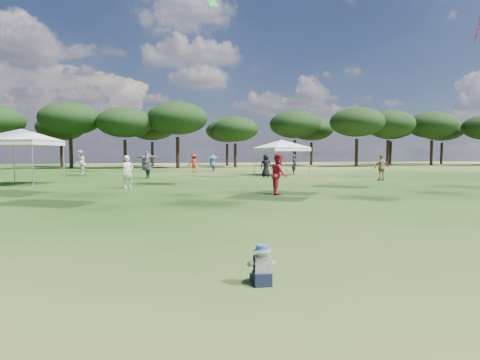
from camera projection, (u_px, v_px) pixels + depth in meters
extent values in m
cylinder|color=black|center=(71.00, 153.00, 44.62)|extent=(0.40, 0.40, 3.46)
ellipsoid|color=black|center=(70.00, 119.00, 44.37)|extent=(6.73, 6.73, 3.63)
cylinder|color=black|center=(125.00, 154.00, 45.02)|extent=(0.37, 0.37, 3.21)
ellipsoid|color=black|center=(125.00, 122.00, 44.79)|extent=(6.24, 6.24, 3.36)
cylinder|color=black|center=(178.00, 153.00, 46.11)|extent=(0.41, 0.41, 3.56)
ellipsoid|color=black|center=(177.00, 118.00, 45.85)|extent=(6.91, 6.91, 3.73)
cylinder|color=black|center=(235.00, 155.00, 48.28)|extent=(0.33, 0.33, 2.88)
ellipsoid|color=black|center=(235.00, 129.00, 48.07)|extent=(5.60, 5.60, 3.02)
cylinder|color=black|center=(295.00, 153.00, 52.94)|extent=(0.39, 0.39, 3.44)
ellipsoid|color=black|center=(295.00, 124.00, 52.69)|extent=(6.69, 6.69, 3.60)
cylinder|color=black|center=(356.00, 153.00, 50.95)|extent=(0.40, 0.40, 3.53)
ellipsoid|color=black|center=(357.00, 122.00, 50.70)|extent=(6.86, 6.86, 3.70)
cylinder|color=black|center=(388.00, 153.00, 52.63)|extent=(0.40, 0.40, 3.47)
ellipsoid|color=black|center=(388.00, 124.00, 52.38)|extent=(6.74, 6.74, 3.63)
cylinder|color=black|center=(431.00, 153.00, 56.81)|extent=(0.41, 0.41, 3.57)
ellipsoid|color=black|center=(432.00, 125.00, 56.55)|extent=(6.94, 6.94, 3.74)
cylinder|color=black|center=(62.00, 154.00, 51.29)|extent=(0.36, 0.36, 3.11)
ellipsoid|color=black|center=(61.00, 128.00, 51.07)|extent=(6.05, 6.05, 3.26)
cylinder|color=black|center=(152.00, 154.00, 53.51)|extent=(0.37, 0.37, 3.20)
ellipsoid|color=black|center=(152.00, 128.00, 53.29)|extent=(6.21, 6.21, 3.35)
cylinder|color=black|center=(227.00, 155.00, 55.02)|extent=(0.34, 0.34, 2.99)
ellipsoid|color=black|center=(227.00, 131.00, 54.80)|extent=(5.81, 5.81, 3.13)
cylinder|color=black|center=(311.00, 154.00, 58.76)|extent=(0.38, 0.38, 3.31)
ellipsoid|color=black|center=(312.00, 129.00, 58.52)|extent=(6.43, 6.43, 3.47)
cylinder|color=black|center=(390.00, 153.00, 62.71)|extent=(0.42, 0.42, 3.64)
ellipsoid|color=black|center=(391.00, 127.00, 62.46)|extent=(7.06, 7.06, 3.81)
cylinder|color=black|center=(442.00, 153.00, 64.52)|extent=(0.40, 0.40, 3.46)
ellipsoid|color=black|center=(442.00, 130.00, 64.28)|extent=(6.72, 6.72, 3.62)
cylinder|color=gray|center=(33.00, 164.00, 19.39)|extent=(0.06, 0.06, 2.25)
cylinder|color=gray|center=(14.00, 163.00, 22.52)|extent=(0.06, 0.06, 2.25)
cylinder|color=gray|center=(64.00, 163.00, 22.29)|extent=(0.06, 0.06, 2.25)
cube|color=white|center=(22.00, 143.00, 20.89)|extent=(3.93, 3.93, 0.25)
pyramid|color=white|center=(21.00, 129.00, 20.84)|extent=(5.88, 5.88, 0.60)
cylinder|color=gray|center=(275.00, 163.00, 28.44)|extent=(0.06, 0.06, 2.01)
cylinder|color=gray|center=(310.00, 162.00, 29.83)|extent=(0.06, 0.06, 2.01)
cylinder|color=gray|center=(254.00, 162.00, 31.13)|extent=(0.06, 0.06, 2.01)
cylinder|color=gray|center=(287.00, 162.00, 32.52)|extent=(0.06, 0.06, 2.01)
cube|color=white|center=(281.00, 149.00, 30.42)|extent=(3.79, 3.79, 0.25)
pyramid|color=white|center=(281.00, 140.00, 30.38)|extent=(6.36, 6.36, 0.60)
cube|color=black|center=(262.00, 278.00, 4.93)|extent=(0.23, 0.23, 0.16)
cube|color=black|center=(254.00, 278.00, 5.07)|extent=(0.10, 0.20, 0.09)
cube|color=black|center=(265.00, 277.00, 5.10)|extent=(0.10, 0.20, 0.09)
cube|color=white|center=(262.00, 264.00, 4.92)|extent=(0.22, 0.16, 0.21)
cylinder|color=white|center=(251.00, 263.00, 4.96)|extent=(0.09, 0.21, 0.13)
cylinder|color=white|center=(271.00, 263.00, 5.00)|extent=(0.09, 0.21, 0.13)
sphere|color=#E0B293|center=(262.00, 253.00, 4.91)|extent=(0.14, 0.14, 0.14)
cone|color=teal|center=(262.00, 250.00, 4.91)|extent=(0.24, 0.24, 0.02)
cylinder|color=teal|center=(262.00, 247.00, 4.91)|extent=(0.16, 0.16, 0.06)
imported|color=#A51B24|center=(279.00, 174.00, 15.83)|extent=(0.80, 0.93, 1.62)
imported|color=#275976|center=(213.00, 163.00, 37.24)|extent=(1.71, 1.87, 1.63)
imported|color=black|center=(266.00, 166.00, 27.80)|extent=(0.93, 0.79, 1.61)
imported|color=maroon|center=(194.00, 163.00, 35.14)|extent=(1.07, 0.63, 1.63)
imported|color=#434447|center=(147.00, 165.00, 26.33)|extent=(1.87, 2.07, 1.79)
imported|color=#34343A|center=(294.00, 164.00, 31.94)|extent=(0.46, 0.62, 1.56)
imported|color=silver|center=(80.00, 162.00, 31.50)|extent=(0.77, 0.96, 1.90)
imported|color=#947351|center=(382.00, 168.00, 24.16)|extent=(0.93, 0.40, 1.58)
imported|color=silver|center=(128.00, 172.00, 18.80)|extent=(0.67, 0.63, 1.55)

